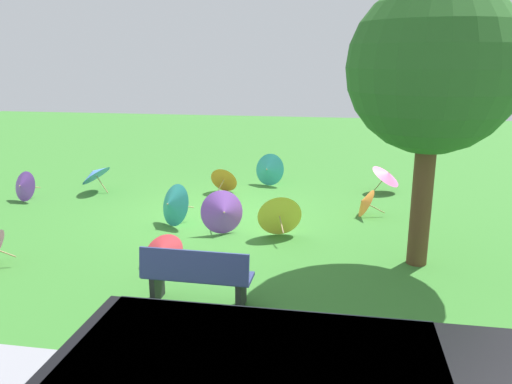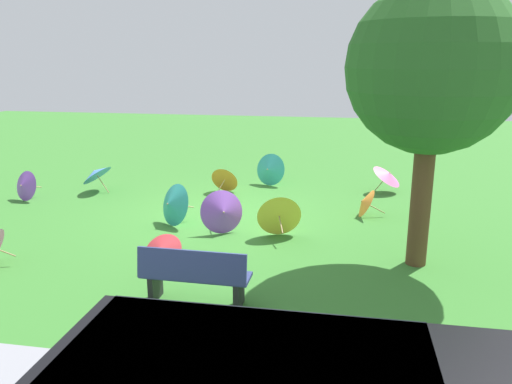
% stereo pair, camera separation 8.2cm
% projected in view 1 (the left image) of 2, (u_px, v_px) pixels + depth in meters
% --- Properties ---
extents(ground, '(40.00, 40.00, 0.00)m').
position_uv_depth(ground, '(224.00, 215.00, 11.59)').
color(ground, '#387A2D').
extents(park_bench, '(1.61, 0.51, 0.90)m').
position_uv_depth(park_bench, '(197.00, 276.00, 7.25)').
color(park_bench, navy).
rests_on(park_bench, ground).
extents(shade_tree, '(2.77, 2.77, 4.74)m').
position_uv_depth(shade_tree, '(433.00, 70.00, 8.03)').
color(shade_tree, brown).
rests_on(shade_tree, ground).
extents(parasol_pink_0, '(1.02, 1.06, 0.79)m').
position_uv_depth(parasol_pink_0, '(387.00, 175.00, 13.39)').
color(parasol_pink_0, tan).
rests_on(parasol_pink_0, ground).
extents(parasol_purple_0, '(0.98, 0.96, 0.91)m').
position_uv_depth(parasol_purple_0, '(223.00, 212.00, 10.28)').
color(parasol_purple_0, tan).
rests_on(parasol_purple_0, ground).
extents(parasol_red_0, '(0.79, 0.70, 0.62)m').
position_uv_depth(parasol_red_0, '(163.00, 250.00, 8.56)').
color(parasol_red_0, tan).
rests_on(parasol_red_0, ground).
extents(parasol_teal_0, '(0.98, 0.90, 0.92)m').
position_uv_depth(parasol_teal_0, '(268.00, 169.00, 14.17)').
color(parasol_teal_0, tan).
rests_on(parasol_teal_0, ground).
extents(parasol_orange_0, '(0.73, 0.73, 0.67)m').
position_uv_depth(parasol_orange_0, '(364.00, 202.00, 11.42)').
color(parasol_orange_0, tan).
rests_on(parasol_orange_0, ground).
extents(parasol_yellow_1, '(0.97, 0.94, 0.90)m').
position_uv_depth(parasol_yellow_1, '(279.00, 214.00, 10.17)').
color(parasol_yellow_1, tan).
rests_on(parasol_yellow_1, ground).
extents(parasol_purple_2, '(0.85, 0.78, 0.78)m').
position_uv_depth(parasol_purple_2, '(23.00, 186.00, 12.61)').
color(parasol_purple_2, tan).
rests_on(parasol_purple_2, ground).
extents(parasol_teal_1, '(1.01, 0.94, 0.94)m').
position_uv_depth(parasol_teal_1, '(172.00, 205.00, 10.76)').
color(parasol_teal_1, tan).
rests_on(parasol_teal_1, ground).
extents(parasol_blue_0, '(0.90, 0.95, 0.83)m').
position_uv_depth(parasol_blue_0, '(95.00, 173.00, 13.43)').
color(parasol_blue_0, tan).
rests_on(parasol_blue_0, ground).
extents(parasol_orange_2, '(0.80, 0.74, 0.72)m').
position_uv_depth(parasol_orange_2, '(225.00, 179.00, 13.49)').
color(parasol_orange_2, tan).
rests_on(parasol_orange_2, ground).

